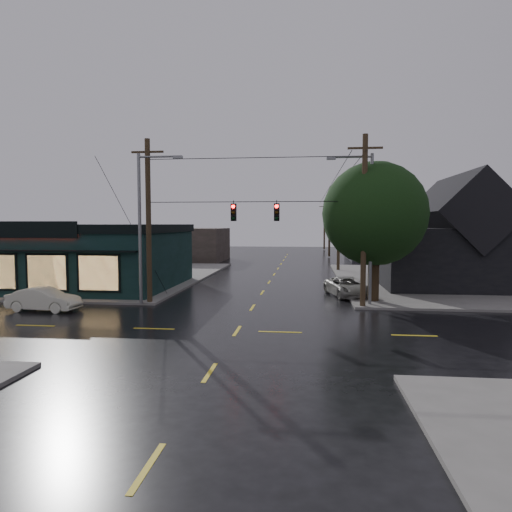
# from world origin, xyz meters

# --- Properties ---
(ground_plane) EXTENTS (160.00, 160.00, 0.00)m
(ground_plane) POSITION_xyz_m (0.00, 0.00, 0.00)
(ground_plane) COLOR black
(sidewalk_nw) EXTENTS (28.00, 28.00, 0.15)m
(sidewalk_nw) POSITION_xyz_m (-20.00, 20.00, 0.07)
(sidewalk_nw) COLOR #64625D
(sidewalk_nw) RESTS_ON ground
(sidewalk_ne) EXTENTS (28.00, 28.00, 0.15)m
(sidewalk_ne) POSITION_xyz_m (20.00, 20.00, 0.07)
(sidewalk_ne) COLOR #64625D
(sidewalk_ne) RESTS_ON ground
(pizza_shop) EXTENTS (16.30, 12.34, 4.90)m
(pizza_shop) POSITION_xyz_m (-15.00, 12.94, 2.56)
(pizza_shop) COLOR black
(pizza_shop) RESTS_ON ground
(ne_building) EXTENTS (12.60, 11.60, 8.75)m
(ne_building) POSITION_xyz_m (15.00, 17.00, 4.47)
(ne_building) COLOR black
(ne_building) RESTS_ON ground
(corner_tree) EXTENTS (6.50, 6.50, 8.72)m
(corner_tree) POSITION_xyz_m (7.38, 8.49, 5.60)
(corner_tree) COLOR black
(corner_tree) RESTS_ON ground
(utility_pole_nw) EXTENTS (2.00, 0.32, 10.15)m
(utility_pole_nw) POSITION_xyz_m (-6.50, 6.50, 0.00)
(utility_pole_nw) COLOR black
(utility_pole_nw) RESTS_ON ground
(utility_pole_ne) EXTENTS (2.00, 0.32, 10.15)m
(utility_pole_ne) POSITION_xyz_m (6.50, 6.50, 0.00)
(utility_pole_ne) COLOR black
(utility_pole_ne) RESTS_ON ground
(utility_pole_far_a) EXTENTS (2.00, 0.32, 9.65)m
(utility_pole_far_a) POSITION_xyz_m (6.50, 28.00, 0.00)
(utility_pole_far_a) COLOR black
(utility_pole_far_a) RESTS_ON ground
(utility_pole_far_b) EXTENTS (2.00, 0.32, 9.15)m
(utility_pole_far_b) POSITION_xyz_m (6.50, 48.00, 0.00)
(utility_pole_far_b) COLOR black
(utility_pole_far_b) RESTS_ON ground
(utility_pole_far_c) EXTENTS (2.00, 0.32, 9.15)m
(utility_pole_far_c) POSITION_xyz_m (6.50, 68.00, 0.00)
(utility_pole_far_c) COLOR black
(utility_pole_far_c) RESTS_ON ground
(span_signal_assembly) EXTENTS (13.00, 0.48, 1.23)m
(span_signal_assembly) POSITION_xyz_m (0.10, 6.50, 5.70)
(span_signal_assembly) COLOR black
(span_signal_assembly) RESTS_ON ground
(streetlight_nw) EXTENTS (5.40, 0.30, 9.15)m
(streetlight_nw) POSITION_xyz_m (-6.80, 5.80, 0.00)
(streetlight_nw) COLOR slate
(streetlight_nw) RESTS_ON ground
(streetlight_ne) EXTENTS (5.40, 0.30, 9.15)m
(streetlight_ne) POSITION_xyz_m (7.00, 7.20, 0.00)
(streetlight_ne) COLOR slate
(streetlight_ne) RESTS_ON ground
(bg_building_west) EXTENTS (12.00, 10.00, 4.40)m
(bg_building_west) POSITION_xyz_m (-14.00, 40.00, 2.20)
(bg_building_west) COLOR #2F2822
(bg_building_west) RESTS_ON ground
(bg_building_east) EXTENTS (14.00, 12.00, 5.60)m
(bg_building_east) POSITION_xyz_m (16.00, 45.00, 2.80)
(bg_building_east) COLOR #27272C
(bg_building_east) RESTS_ON ground
(sedan_cream) EXTENTS (4.17, 1.69, 1.35)m
(sedan_cream) POSITION_xyz_m (-11.74, 3.60, 0.67)
(sedan_cream) COLOR beige
(sedan_cream) RESTS_ON ground
(suv_silver) EXTENTS (3.33, 5.14, 1.32)m
(suv_silver) POSITION_xyz_m (6.00, 10.93, 0.66)
(suv_silver) COLOR gray
(suv_silver) RESTS_ON ground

